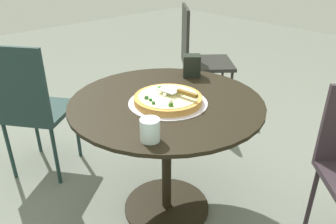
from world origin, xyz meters
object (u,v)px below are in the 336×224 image
at_px(pizza_on_tray, 168,99).
at_px(pizza_server, 179,92).
at_px(drinking_cup, 150,130).
at_px(napkin_dispenser, 192,66).
at_px(patio_table, 166,129).
at_px(patio_chair_near, 30,104).
at_px(patio_chair_far, 198,54).

bearing_deg(pizza_on_tray, pizza_server, 131.18).
bearing_deg(pizza_server, drinking_cup, 27.03).
relative_size(drinking_cup, napkin_dispenser, 0.73).
xyz_separation_m(patio_table, patio_chair_near, (0.37, -0.81, -0.02)).
relative_size(patio_table, patio_chair_near, 1.07).
xyz_separation_m(pizza_on_tray, drinking_cup, (0.29, 0.20, 0.03)).
xyz_separation_m(pizza_on_tray, napkin_dispenser, (-0.36, -0.18, 0.04)).
height_order(patio_table, pizza_on_tray, pizza_on_tray).
xyz_separation_m(pizza_on_tray, pizza_server, (-0.03, 0.04, 0.04)).
relative_size(patio_table, patio_chair_far, 1.04).
relative_size(pizza_on_tray, drinking_cup, 4.20).
xyz_separation_m(pizza_on_tray, patio_chair_far, (-1.15, -0.83, -0.19)).
distance_m(patio_table, patio_chair_far, 1.38).
xyz_separation_m(drinking_cup, patio_chair_far, (-1.43, -1.03, -0.21)).
height_order(drinking_cup, patio_chair_far, patio_chair_far).
bearing_deg(patio_chair_far, drinking_cup, 35.76).
bearing_deg(pizza_server, patio_table, -75.06).
bearing_deg(patio_table, pizza_on_tray, 59.68).
relative_size(patio_table, pizza_on_tray, 2.49).
height_order(napkin_dispenser, patio_chair_near, patio_chair_near).
bearing_deg(patio_chair_far, patio_table, 35.31).
bearing_deg(pizza_server, napkin_dispenser, -145.99).
distance_m(pizza_on_tray, patio_chair_near, 0.94).
xyz_separation_m(patio_table, patio_chair_far, (-1.13, -0.80, -0.00)).
distance_m(pizza_on_tray, drinking_cup, 0.35).
bearing_deg(napkin_dispenser, patio_table, -112.69).
distance_m(pizza_server, patio_chair_near, 1.00).
xyz_separation_m(pizza_server, patio_chair_far, (-1.11, -0.87, -0.23)).
bearing_deg(drinking_cup, patio_chair_far, -144.24).
bearing_deg(patio_chair_far, patio_chair_near, -0.54).
bearing_deg(patio_chair_far, pizza_server, 37.97).
bearing_deg(patio_table, drinking_cup, 37.38).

